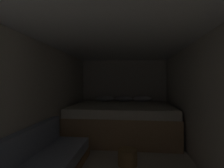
{
  "coord_description": "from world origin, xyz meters",
  "views": [
    {
      "loc": [
        0.24,
        -0.37,
        1.3
      ],
      "look_at": [
        -0.1,
        2.61,
        1.28
      ],
      "focal_mm": 28.72,
      "sensor_mm": 36.0,
      "label": 1
    }
  ],
  "objects": [
    {
      "name": "wall_back",
      "position": [
        0.0,
        4.99,
        0.99
      ],
      "size": [
        2.59,
        0.05,
        1.97
      ],
      "primitive_type": "cube",
      "color": "beige",
      "rests_on": "ground"
    },
    {
      "name": "wall_left",
      "position": [
        -1.27,
        2.2,
        0.99
      ],
      "size": [
        0.05,
        5.52,
        1.97
      ],
      "primitive_type": "cube",
      "color": "beige",
      "rests_on": "ground"
    },
    {
      "name": "wall_right",
      "position": [
        1.27,
        2.2,
        0.99
      ],
      "size": [
        0.05,
        5.52,
        1.97
      ],
      "primitive_type": "cube",
      "color": "beige",
      "rests_on": "ground"
    },
    {
      "name": "ceiling_slab",
      "position": [
        0.0,
        2.2,
        2.0
      ],
      "size": [
        2.59,
        5.52,
        0.05
      ],
      "primitive_type": "cube",
      "color": "white",
      "rests_on": "wall_left"
    },
    {
      "name": "bed",
      "position": [
        0.0,
        3.98,
        0.39
      ],
      "size": [
        2.37,
        1.89,
        0.93
      ],
      "color": "tan",
      "rests_on": "ground"
    },
    {
      "name": "wicker_basket",
      "position": [
        0.17,
        2.46,
        0.12
      ],
      "size": [
        0.31,
        0.31,
        0.25
      ],
      "color": "olive",
      "rests_on": "ground"
    }
  ]
}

